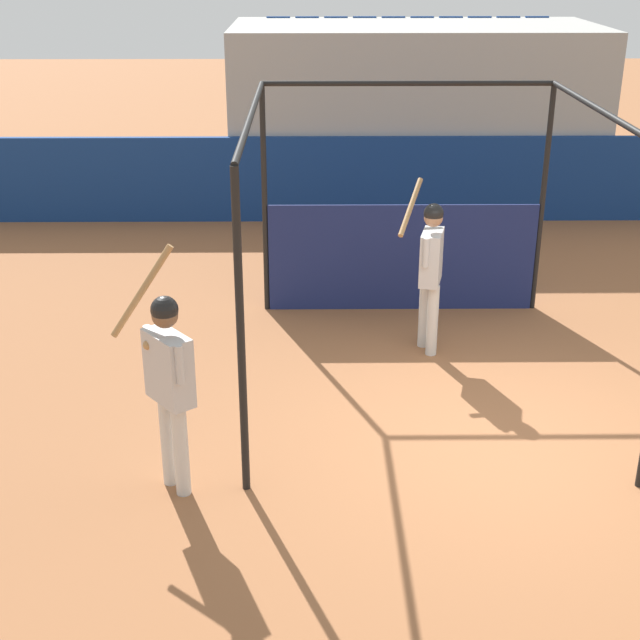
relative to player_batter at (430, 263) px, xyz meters
name	(u,v)px	position (x,y,z in m)	size (l,w,h in m)	color
ground_plane	(504,443)	(0.50, -2.13, -1.08)	(60.00, 60.00, 0.00)	#935B38
outfield_wall	(420,179)	(0.50, 5.28, -0.36)	(24.00, 0.12, 1.45)	navy
bleacher_section	(412,112)	(0.50, 6.94, 0.47)	(6.50, 3.20, 3.13)	#9E9E99
batting_cage	(409,232)	(-0.19, 0.52, 0.20)	(3.57, 4.24, 2.93)	black
player_batter	(430,263)	(0.00, 0.00, 0.00)	(0.56, 0.95, 1.92)	silver
player_waiting	(168,375)	(-2.56, -2.86, 0.03)	(0.76, 0.68, 2.15)	silver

